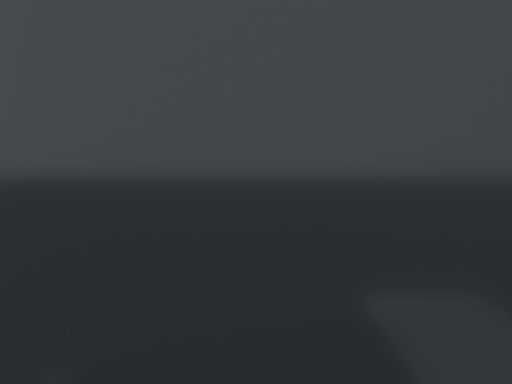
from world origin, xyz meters
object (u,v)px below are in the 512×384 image
Objects in this scene: car_b at (320,200)px; car_c at (330,192)px; street_lamp at (148,148)px; car_a at (323,209)px; red_bus at (262,247)px; grey_bus at (319,171)px.

car_b is 0.75× the size of car_c.
car_a is at bearing -5.65° from street_lamp.
car_a is (0.17, 16.55, -1.67)m from red_bus.
red_bus is at bearing -87.45° from car_a.
street_lamp reaches higher than red_bus.
grey_bus is (9.52, 20.95, -2.31)m from street_lamp.
red_bus is 26.57m from car_c.
street_lamp is at bearing 116.25° from red_bus.
red_bus is at bearing -90.56° from car_b.
car_b is (10.42, 4.30, -3.54)m from street_lamp.
street_lamp is 20.70m from red_bus.
red_bus is 1.01× the size of grey_bus.
red_bus is 22.00m from car_b.
red_bus reaches higher than car_a.
red_bus is 2.41× the size of car_a.
car_a is 0.90× the size of car_c.
car_a is at bearing -86.46° from car_b.
red_bus reaches higher than car_c.
car_a is (1.36, -22.03, -1.08)m from grey_bus.
red_bus is 38.60m from grey_bus.
grey_bus is 16.73m from car_b.
grey_bus reaches higher than car_c.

